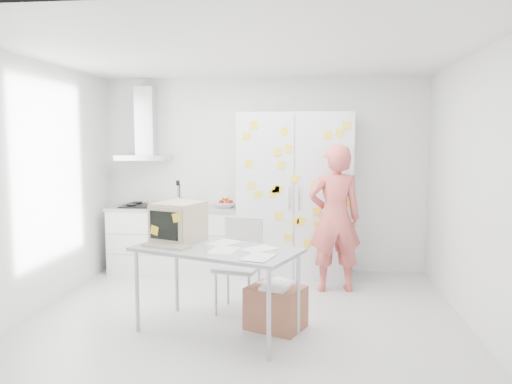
# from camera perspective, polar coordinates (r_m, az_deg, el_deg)

# --- Properties ---
(floor) EXTENTS (4.50, 4.00, 0.02)m
(floor) POSITION_cam_1_polar(r_m,az_deg,el_deg) (5.38, -1.19, -14.28)
(floor) COLOR silver
(floor) RESTS_ON ground
(walls) EXTENTS (4.52, 4.01, 2.70)m
(walls) POSITION_cam_1_polar(r_m,az_deg,el_deg) (5.77, -0.30, 1.03)
(walls) COLOR white
(walls) RESTS_ON ground
(ceiling) EXTENTS (4.50, 4.00, 0.02)m
(ceiling) POSITION_cam_1_polar(r_m,az_deg,el_deg) (5.10, -1.26, 15.55)
(ceiling) COLOR white
(ceiling) RESTS_ON walls
(counter_run) EXTENTS (1.84, 0.63, 1.28)m
(counter_run) POSITION_cam_1_polar(r_m,az_deg,el_deg) (7.08, -9.10, -5.26)
(counter_run) COLOR white
(counter_run) RESTS_ON ground
(range_hood) EXTENTS (0.70, 0.48, 1.01)m
(range_hood) POSITION_cam_1_polar(r_m,az_deg,el_deg) (7.21, -12.51, 6.76)
(range_hood) COLOR silver
(range_hood) RESTS_ON walls
(tall_cabinet) EXTENTS (1.50, 0.68, 2.20)m
(tall_cabinet) POSITION_cam_1_polar(r_m,az_deg,el_deg) (6.72, 4.44, -0.40)
(tall_cabinet) COLOR silver
(tall_cabinet) RESTS_ON ground
(person) EXTENTS (0.72, 0.54, 1.79)m
(person) POSITION_cam_1_polar(r_m,az_deg,el_deg) (6.14, 8.99, -3.00)
(person) COLOR #D45852
(person) RESTS_ON ground
(desk) EXTENTS (1.72, 1.28, 1.23)m
(desk) POSITION_cam_1_polar(r_m,az_deg,el_deg) (4.95, -7.38, -4.76)
(desk) COLOR gray
(desk) RESTS_ON ground
(chair) EXTENTS (0.53, 0.53, 1.00)m
(chair) POSITION_cam_1_polar(r_m,az_deg,el_deg) (5.47, -1.81, -7.60)
(chair) COLOR #B4B4B1
(chair) RESTS_ON ground
(cardboard_box) EXTENTS (0.64, 0.59, 0.46)m
(cardboard_box) POSITION_cam_1_polar(r_m,az_deg,el_deg) (5.04, 2.28, -12.96)
(cardboard_box) COLOR #935840
(cardboard_box) RESTS_ON ground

